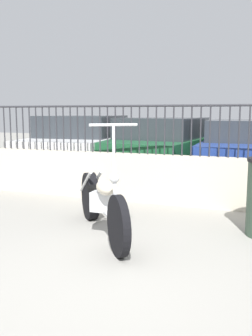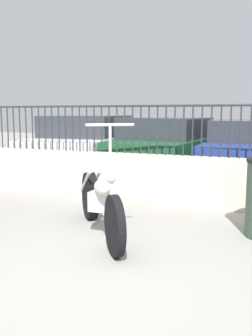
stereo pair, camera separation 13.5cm
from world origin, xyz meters
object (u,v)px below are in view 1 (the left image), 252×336
car_white (86,144)px  car_blue (251,150)px  car_green (165,147)px  motorcycle_silver (100,201)px

car_white → car_blue: (3.93, 0.20, -0.03)m
car_green → motorcycle_silver: bearing=-169.8°
car_white → car_blue: bearing=-92.8°
car_green → car_blue: size_ratio=0.98×
car_white → car_green: (2.00, 0.17, -0.02)m
car_white → car_blue: size_ratio=1.03×
car_blue → car_white: bearing=91.0°
car_white → car_blue: 3.93m
car_white → car_blue: car_white is taller
motorcycle_silver → car_blue: motorcycle_silver is taller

